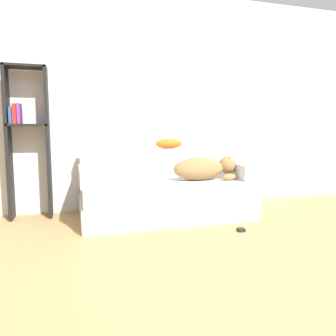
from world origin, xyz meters
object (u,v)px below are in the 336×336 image
throw_pillow (169,144)px  power_adapter (241,230)px  laptop (148,181)px  couch (166,199)px  bookshelf (27,134)px  dog (204,168)px

throw_pillow → power_adapter: 1.44m
laptop → power_adapter: 1.10m
couch → bookshelf: bookshelf is taller
couch → bookshelf: (-1.48, 0.42, 0.73)m
throw_pillow → power_adapter: bearing=-70.2°
bookshelf → power_adapter: (2.04, -1.14, -0.92)m
couch → power_adapter: 0.94m
dog → bookshelf: 2.01m
laptop → bookshelf: (-1.26, 0.48, 0.51)m
couch → throw_pillow: (0.15, 0.40, 0.61)m
couch → laptop: laptop is taller
dog → throw_pillow: bearing=119.0°
dog → power_adapter: bearing=-78.2°
couch → throw_pillow: bearing=68.7°
throw_pillow → dog: bearing=-61.0°
laptop → bookshelf: size_ratio=0.23×
throw_pillow → bookshelf: 1.63m
couch → throw_pillow: size_ratio=5.52×
couch → dog: (0.43, -0.10, 0.35)m
laptop → power_adapter: (0.78, -0.66, -0.42)m
throw_pillow → couch: bearing=-111.3°
laptop → throw_pillow: (0.37, 0.46, 0.39)m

